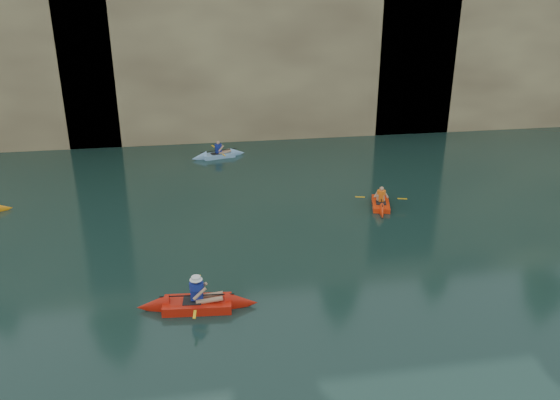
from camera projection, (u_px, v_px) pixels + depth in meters
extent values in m
plane|color=black|center=(317.00, 355.00, 14.47)|extent=(160.00, 160.00, 0.00)
cube|color=#C7B97A|center=(223.00, 31.00, 39.75)|extent=(70.00, 16.00, 12.00)
cube|color=tan|center=(265.00, 45.00, 33.40)|extent=(24.00, 2.40, 11.40)
cube|color=tan|center=(558.00, 52.00, 36.85)|extent=(26.00, 2.40, 9.84)
cube|color=black|center=(171.00, 117.00, 33.36)|extent=(3.50, 1.00, 3.20)
cube|color=black|center=(389.00, 99.00, 35.33)|extent=(5.00, 1.00, 4.50)
cube|color=red|center=(198.00, 304.00, 16.47)|extent=(2.88, 1.14, 0.32)
cone|color=red|center=(241.00, 302.00, 16.56)|extent=(1.07, 0.93, 0.84)
cone|color=red|center=(153.00, 306.00, 16.38)|extent=(1.07, 0.93, 0.84)
cube|color=black|center=(192.00, 300.00, 16.41)|extent=(0.60, 0.57, 0.04)
cube|color=navy|center=(197.00, 291.00, 16.31)|extent=(0.38, 0.27, 0.53)
sphere|color=tan|center=(196.00, 280.00, 16.17)|extent=(0.22, 0.22, 0.22)
cylinder|color=black|center=(197.00, 295.00, 16.36)|extent=(2.23, 0.25, 0.04)
cube|color=yellow|center=(199.00, 278.00, 17.31)|extent=(0.12, 0.43, 0.02)
cube|color=yellow|center=(195.00, 314.00, 15.41)|extent=(0.12, 0.43, 0.02)
cylinder|color=white|center=(196.00, 279.00, 16.15)|extent=(0.38, 0.38, 0.11)
cone|color=orange|center=(3.00, 208.00, 23.65)|extent=(0.89, 0.81, 0.64)
cube|color=#F0340E|center=(381.00, 203.00, 24.13)|extent=(1.36, 2.50, 0.25)
cone|color=#F0340E|center=(379.00, 194.00, 25.17)|extent=(0.90, 1.01, 0.69)
cone|color=#F0340E|center=(382.00, 213.00, 23.09)|extent=(0.90, 1.01, 0.69)
cube|color=black|center=(381.00, 203.00, 23.96)|extent=(0.57, 0.65, 0.04)
cube|color=orange|center=(381.00, 196.00, 24.00)|extent=(0.28, 0.36, 0.46)
sphere|color=tan|center=(382.00, 189.00, 23.87)|extent=(0.19, 0.19, 0.19)
cylinder|color=black|center=(381.00, 198.00, 24.03)|extent=(0.61, 1.97, 0.04)
cube|color=yellow|center=(360.00, 197.00, 24.13)|extent=(0.43, 0.19, 0.02)
cube|color=yellow|center=(402.00, 199.00, 23.94)|extent=(0.43, 0.19, 0.02)
cube|color=#86B3E0|center=(219.00, 155.00, 30.95)|extent=(2.54, 1.33, 0.26)
cone|color=#86B3E0|center=(237.00, 153.00, 31.38)|extent=(1.01, 0.91, 0.72)
cone|color=#86B3E0|center=(199.00, 158.00, 30.52)|extent=(1.01, 0.91, 0.72)
cube|color=black|center=(216.00, 154.00, 30.85)|extent=(0.64, 0.57, 0.04)
cube|color=navy|center=(218.00, 149.00, 30.81)|extent=(0.37, 0.29, 0.48)
sphere|color=tan|center=(218.00, 143.00, 30.68)|extent=(0.20, 0.20, 0.20)
cylinder|color=black|center=(218.00, 150.00, 30.85)|extent=(2.08, 0.56, 0.04)
cube|color=yellow|center=(213.00, 146.00, 31.67)|extent=(0.18, 0.43, 0.02)
cube|color=yellow|center=(224.00, 155.00, 30.03)|extent=(0.18, 0.43, 0.02)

